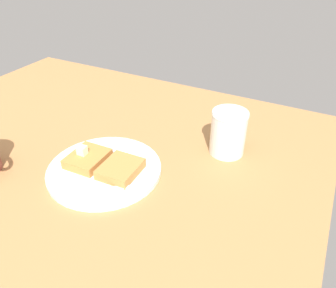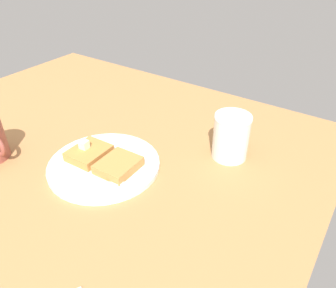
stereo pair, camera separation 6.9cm
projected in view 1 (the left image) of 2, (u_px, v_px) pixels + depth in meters
The scene contains 7 objects.
table_surface at pixel (53, 176), 69.06cm from camera, with size 106.13×106.13×2.30cm, color #A77343.
plate at pixel (105, 169), 67.99cm from camera, with size 23.53×23.53×1.09cm.
toast_slice_left at pixel (88, 159), 68.62cm from camera, with size 7.15×8.30×2.01cm, color #BC7B3B.
toast_slice_middle at pixel (121, 169), 65.71cm from camera, with size 7.15×8.30×2.01cm, color #BB7C3E.
butter_pat_primary at pixel (82, 150), 67.80cm from camera, with size 1.83×1.64×1.83cm, color #F6EAC2.
fork at pixel (104, 189), 61.89cm from camera, with size 14.04×10.18×0.36cm.
syrup_jar at pixel (228, 134), 71.73cm from camera, with size 7.93×7.93×10.14cm.
Camera 1 is at (46.25, -36.53, 45.07)cm, focal length 35.00 mm.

